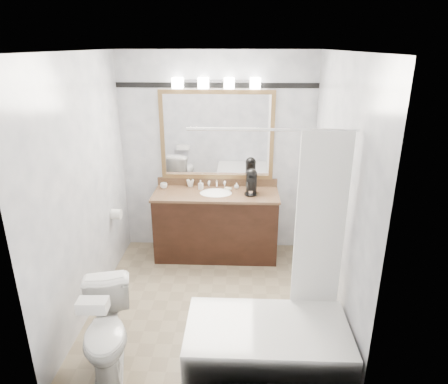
{
  "coord_description": "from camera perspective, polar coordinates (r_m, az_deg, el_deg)",
  "views": [
    {
      "loc": [
        0.29,
        -3.53,
        2.56
      ],
      "look_at": [
        0.13,
        0.35,
        1.11
      ],
      "focal_mm": 32.0,
      "sensor_mm": 36.0,
      "label": 1
    }
  ],
  "objects": [
    {
      "name": "room",
      "position": [
        3.78,
        -2.16,
        0.15
      ],
      "size": [
        2.42,
        2.62,
        2.52
      ],
      "color": "gray",
      "rests_on": "ground"
    },
    {
      "name": "vanity",
      "position": [
        5.03,
        -1.13,
        -4.48
      ],
      "size": [
        1.53,
        0.58,
        0.97
      ],
      "color": "black",
      "rests_on": "ground"
    },
    {
      "name": "mirror",
      "position": [
        4.94,
        -1.02,
        8.05
      ],
      "size": [
        1.4,
        0.04,
        1.1
      ],
      "color": "olive",
      "rests_on": "room"
    },
    {
      "name": "vanity_light_bar",
      "position": [
        4.79,
        -1.11,
        15.33
      ],
      "size": [
        1.02,
        0.14,
        0.12
      ],
      "color": "silver",
      "rests_on": "room"
    },
    {
      "name": "accent_stripe",
      "position": [
        4.86,
        -1.06,
        15.01
      ],
      "size": [
        2.4,
        0.01,
        0.06
      ],
      "primitive_type": "cube",
      "color": "black",
      "rests_on": "room"
    },
    {
      "name": "bathtub",
      "position": [
        3.49,
        6.52,
        -20.45
      ],
      "size": [
        1.3,
        0.75,
        1.96
      ],
      "color": "white",
      "rests_on": "ground"
    },
    {
      "name": "tp_roll",
      "position": [
        4.81,
        -15.12,
        -3.06
      ],
      "size": [
        0.11,
        0.12,
        0.12
      ],
      "primitive_type": "cylinder",
      "rotation": [
        0.0,
        1.57,
        0.0
      ],
      "color": "white",
      "rests_on": "room"
    },
    {
      "name": "toilet",
      "position": [
        3.58,
        -16.38,
        -18.53
      ],
      "size": [
        0.55,
        0.77,
        0.71
      ],
      "primitive_type": "imported",
      "rotation": [
        0.0,
        0.0,
        0.25
      ],
      "color": "white",
      "rests_on": "ground"
    },
    {
      "name": "tissue_box",
      "position": [
        3.2,
        -18.25,
        -15.12
      ],
      "size": [
        0.23,
        0.13,
        0.09
      ],
      "primitive_type": "cube",
      "rotation": [
        0.0,
        0.0,
        0.05
      ],
      "color": "white",
      "rests_on": "toilet"
    },
    {
      "name": "coffee_maker",
      "position": [
        4.81,
        3.94,
        1.58
      ],
      "size": [
        0.16,
        0.2,
        0.31
      ],
      "rotation": [
        0.0,
        0.0,
        -0.1
      ],
      "color": "black",
      "rests_on": "vanity"
    },
    {
      "name": "cup_left",
      "position": [
        5.07,
        -8.6,
        0.9
      ],
      "size": [
        0.11,
        0.11,
        0.07
      ],
      "primitive_type": "imported",
      "rotation": [
        0.0,
        0.0,
        0.3
      ],
      "color": "white",
      "rests_on": "vanity"
    },
    {
      "name": "cup_right",
      "position": [
        5.09,
        -4.84,
        1.26
      ],
      "size": [
        0.1,
        0.1,
        0.09
      ],
      "primitive_type": "imported",
      "rotation": [
        0.0,
        0.0,
        0.06
      ],
      "color": "white",
      "rests_on": "vanity"
    },
    {
      "name": "soap_bottle_a",
      "position": [
        4.99,
        -3.34,
        1.05
      ],
      "size": [
        0.06,
        0.06,
        0.11
      ],
      "primitive_type": "imported",
      "rotation": [
        0.0,
        0.0,
        -0.29
      ],
      "color": "white",
      "rests_on": "vanity"
    },
    {
      "name": "soap_bottle_b",
      "position": [
        5.0,
        1.81,
        0.9
      ],
      "size": [
        0.07,
        0.07,
        0.08
      ],
      "primitive_type": "imported",
      "rotation": [
        0.0,
        0.0,
        0.06
      ],
      "color": "white",
      "rests_on": "vanity"
    },
    {
      "name": "soap_bar",
      "position": [
        4.97,
        0.57,
        0.47
      ],
      "size": [
        0.09,
        0.08,
        0.02
      ],
      "primitive_type": "cube",
      "rotation": [
        0.0,
        0.0,
        -0.43
      ],
      "color": "beige",
      "rests_on": "vanity"
    }
  ]
}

